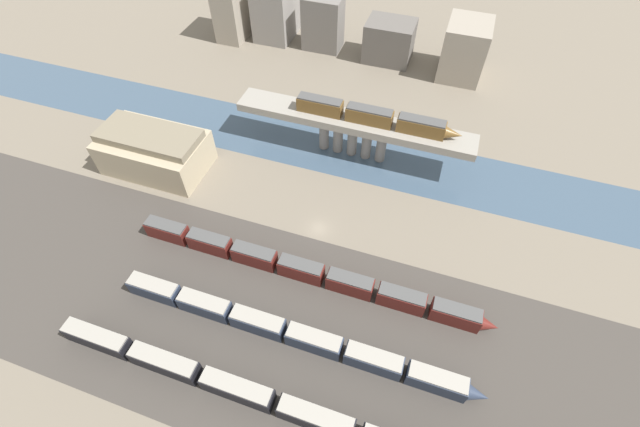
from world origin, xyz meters
TOP-DOWN VIEW (x-y plane):
  - ground_plane at (0.00, 0.00)m, footprint 400.00×400.00m
  - railbed_yard at (0.00, -24.00)m, footprint 280.00×42.00m
  - river_water at (0.00, 25.50)m, footprint 320.00×18.24m
  - bridge at (0.00, 25.50)m, footprint 57.25×7.35m
  - train_on_bridge at (4.94, 25.50)m, footprint 38.48×3.05m
  - train_yard_mid at (3.52, -25.10)m, footprint 67.05×3.12m
  - train_yard_far at (1.48, -12.21)m, footprint 72.25×3.02m
  - warehouse_building at (-43.37, 6.03)m, footprint 24.07×14.67m
  - city_block_far_left at (-53.06, 69.15)m, footprint 8.30×13.54m
  - city_block_left at (-39.96, 73.64)m, footprint 11.54×14.43m
  - city_block_center at (-23.00, 71.63)m, footprint 11.97×8.22m
  - city_block_right at (-1.41, 71.39)m, footprint 14.42×11.13m
  - city_block_far_right at (21.05, 70.12)m, footprint 12.16×14.66m

SIDE VIEW (x-z plane):
  - ground_plane at x=0.00m, z-range 0.00..0.00m
  - river_water at x=0.00m, z-range 0.00..0.01m
  - railbed_yard at x=0.00m, z-range 0.00..0.01m
  - train_yard_mid at x=3.52m, z-range -0.03..3.86m
  - train_yard_far at x=1.48m, z-range -0.03..4.12m
  - warehouse_building at x=-43.37m, z-range -0.25..10.11m
  - city_block_right at x=-1.41m, z-range 0.00..11.99m
  - city_block_far_right at x=21.05m, z-range 0.00..15.87m
  - city_block_center at x=-23.00m, z-range 0.00..16.22m
  - bridge at x=0.00m, z-range 3.11..13.79m
  - city_block_left at x=-39.96m, z-range 0.00..17.46m
  - city_block_far_left at x=-53.06m, z-range 0.00..21.55m
  - train_on_bridge at x=4.94m, z-range 10.64..14.40m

